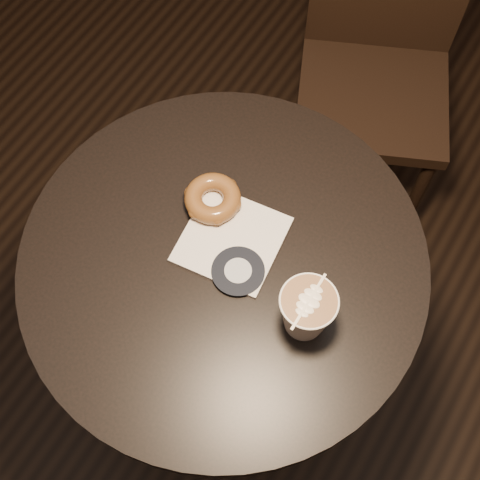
# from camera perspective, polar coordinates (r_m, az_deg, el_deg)

# --- Properties ---
(cafe_table) EXTENTS (0.70, 0.70, 0.75)m
(cafe_table) POSITION_cam_1_polar(r_m,az_deg,el_deg) (1.32, -1.25, -5.09)
(cafe_table) COLOR black
(cafe_table) RESTS_ON ground
(chair) EXTENTS (0.49, 0.49, 0.94)m
(chair) POSITION_cam_1_polar(r_m,az_deg,el_deg) (1.73, 11.99, 16.24)
(chair) COLOR black
(chair) RESTS_ON ground
(pastry_bag) EXTENTS (0.18, 0.18, 0.01)m
(pastry_bag) POSITION_cam_1_polar(r_m,az_deg,el_deg) (1.14, -0.71, 0.04)
(pastry_bag) COLOR white
(pastry_bag) RESTS_ON cafe_table
(doughnut) EXTENTS (0.10, 0.10, 0.03)m
(doughnut) POSITION_cam_1_polar(r_m,az_deg,el_deg) (1.16, -2.35, 3.57)
(doughnut) COLOR brown
(doughnut) RESTS_ON pastry_bag
(latte_cup) EXTENTS (0.09, 0.09, 0.10)m
(latte_cup) POSITION_cam_1_polar(r_m,az_deg,el_deg) (1.05, 5.68, -6.12)
(latte_cup) COLOR white
(latte_cup) RESTS_ON cafe_table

